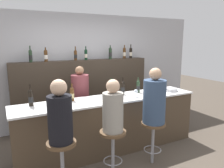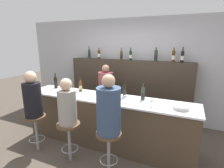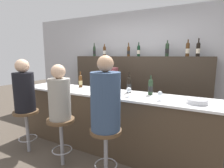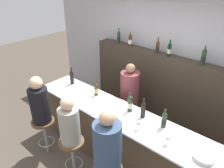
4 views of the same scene
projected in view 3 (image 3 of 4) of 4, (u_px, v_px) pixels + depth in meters
name	position (u px, v px, depth m)	size (l,w,h in m)	color
ground_plane	(97.00, 156.00, 2.76)	(16.00, 16.00, 0.00)	#4C4238
wall_back	(139.00, 67.00, 4.18)	(6.40, 0.05, 2.60)	#B2B2B7
bar_counter	(107.00, 120.00, 2.95)	(3.36, 0.66, 0.98)	#473828
back_bar_cabinet	(135.00, 90.00, 4.07)	(3.16, 0.28, 1.56)	#382D23
wine_bottle_counter_0	(55.00, 78.00, 3.60)	(0.07, 0.07, 0.34)	black
wine_bottle_counter_1	(81.00, 81.00, 3.29)	(0.07, 0.07, 0.30)	#4C2D14
wine_bottle_counter_2	(116.00, 83.00, 2.94)	(0.08, 0.08, 0.33)	#233823
wine_bottle_counter_3	(129.00, 85.00, 2.83)	(0.07, 0.07, 0.33)	black
wine_bottle_counter_4	(150.00, 87.00, 2.66)	(0.07, 0.07, 0.30)	#233823
wine_bottle_backbar_0	(94.00, 51.00, 4.45)	(0.07, 0.07, 0.33)	#233823
wine_bottle_backbar_1	(105.00, 51.00, 4.31)	(0.08, 0.08, 0.30)	#4C2D14
wine_bottle_backbar_2	(129.00, 51.00, 4.01)	(0.07, 0.07, 0.31)	#4C2D14
wine_bottle_backbar_3	(139.00, 51.00, 3.90)	(0.07, 0.07, 0.31)	black
wine_bottle_backbar_4	(167.00, 50.00, 3.60)	(0.08, 0.08, 0.33)	#233823
wine_bottle_backbar_5	(188.00, 49.00, 3.42)	(0.07, 0.07, 0.33)	#4C2D14
wine_bottle_backbar_6	(198.00, 49.00, 3.33)	(0.07, 0.07, 0.34)	black
wine_glass_0	(129.00, 90.00, 2.53)	(0.07, 0.07, 0.14)	silver
wine_glass_1	(160.00, 94.00, 2.33)	(0.07, 0.07, 0.13)	silver
metal_bowl	(197.00, 101.00, 2.18)	(0.25, 0.25, 0.06)	#B7B7BC
tasting_menu	(91.00, 93.00, 2.78)	(0.21, 0.30, 0.00)	white
bar_stool_left	(27.00, 120.00, 2.82)	(0.39, 0.39, 0.70)	gray
guest_seated_left	(24.00, 89.00, 2.74)	(0.31, 0.31, 0.82)	black
bar_stool_middle	(61.00, 129.00, 2.47)	(0.39, 0.39, 0.70)	gray
guest_seated_middle	(59.00, 96.00, 2.39)	(0.30, 0.30, 0.76)	gray
bar_stool_right	(106.00, 141.00, 2.13)	(0.39, 0.39, 0.70)	gray
guest_seated_right	(106.00, 99.00, 2.04)	(0.35, 0.35, 0.88)	#334766
bartender	(110.00, 98.00, 3.68)	(0.35, 0.35, 1.50)	brown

